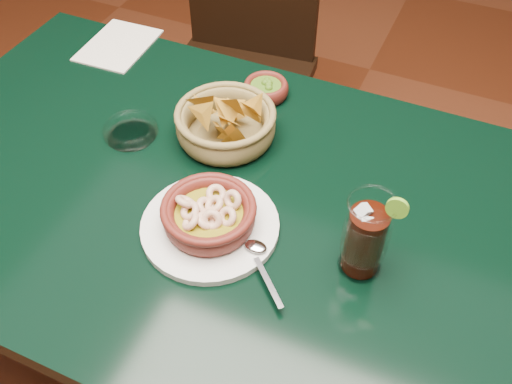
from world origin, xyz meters
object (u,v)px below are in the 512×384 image
at_px(chip_basket, 226,124).
at_px(cola_drink, 366,237).
at_px(dining_chair, 240,62).
at_px(dining_table, 195,218).
at_px(shrimp_plate, 209,217).

xyz_separation_m(chip_basket, cola_drink, (0.33, -0.19, 0.04)).
relative_size(dining_chair, cola_drink, 5.23).
height_order(dining_table, shrimp_plate, shrimp_plate).
distance_m(dining_chair, cola_drink, 1.00).
height_order(dining_table, dining_chair, dining_chair).
xyz_separation_m(shrimp_plate, chip_basket, (-0.08, 0.22, 0.01)).
xyz_separation_m(dining_chair, cola_drink, (0.57, -0.76, 0.32)).
bearing_deg(dining_chair, shrimp_plate, -68.06).
bearing_deg(cola_drink, shrimp_plate, -173.45).
height_order(shrimp_plate, chip_basket, chip_basket).
xyz_separation_m(shrimp_plate, cola_drink, (0.26, 0.03, 0.05)).
bearing_deg(chip_basket, shrimp_plate, -70.74).
distance_m(dining_chair, chip_basket, 0.68).
distance_m(shrimp_plate, chip_basket, 0.23).
bearing_deg(dining_table, cola_drink, -8.45).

